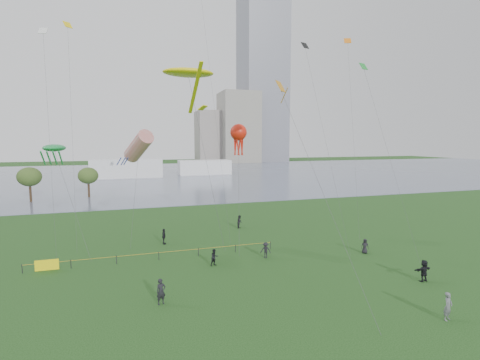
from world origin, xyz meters
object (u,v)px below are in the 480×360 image
object	(u,v)px
fence	(93,261)
kite_stingray	(188,73)
kite_octopus	(239,133)
kite_flyer	(448,306)

from	to	relation	value
fence	kite_stingray	size ratio (longest dim) A/B	1.22
kite_stingray	kite_octopus	distance (m)	9.89
kite_stingray	fence	bearing A→B (deg)	-133.95
kite_flyer	fence	bearing A→B (deg)	124.37
kite_stingray	kite_octopus	bearing A→B (deg)	47.36
fence	kite_stingray	distance (m)	21.75
fence	kite_stingray	bearing A→B (deg)	24.76
kite_flyer	kite_stingray	size ratio (longest dim) A/B	0.10
kite_flyer	kite_stingray	bearing A→B (deg)	102.31
kite_octopus	fence	bearing A→B (deg)	-134.03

